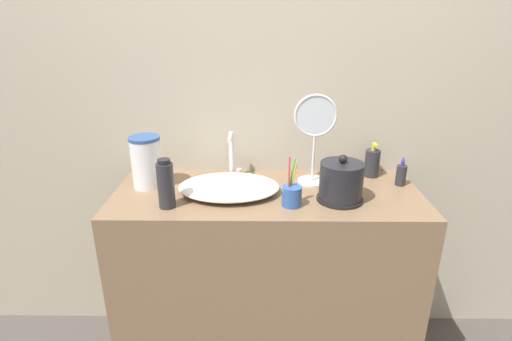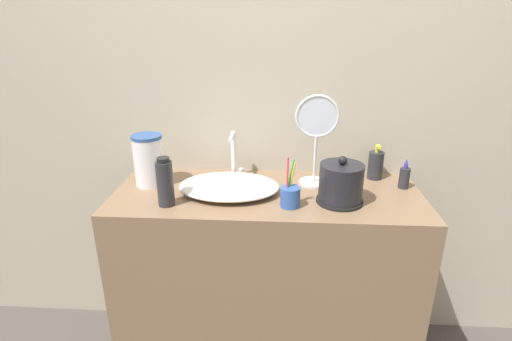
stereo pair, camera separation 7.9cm
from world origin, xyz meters
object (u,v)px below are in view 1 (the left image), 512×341
(faucet, at_px, (232,154))
(toothbrush_cup, at_px, (292,195))
(electric_kettle, at_px, (341,183))
(shampoo_bottle, at_px, (166,184))
(water_pitcher, at_px, (146,162))
(lotion_bottle, at_px, (372,163))
(vanity_mirror, at_px, (315,134))
(mouthwash_bottle, at_px, (401,174))

(faucet, relative_size, toothbrush_cup, 1.08)
(electric_kettle, relative_size, shampoo_bottle, 0.99)
(water_pitcher, bearing_deg, faucet, 15.61)
(electric_kettle, relative_size, lotion_bottle, 1.21)
(shampoo_bottle, relative_size, vanity_mirror, 0.50)
(faucet, height_order, lotion_bottle, faucet)
(faucet, distance_m, lotion_bottle, 0.66)
(shampoo_bottle, bearing_deg, water_pitcher, 122.10)
(lotion_bottle, bearing_deg, electric_kettle, -126.30)
(vanity_mirror, distance_m, water_pitcher, 0.75)
(shampoo_bottle, bearing_deg, vanity_mirror, 23.00)
(faucet, distance_m, shampoo_bottle, 0.39)
(shampoo_bottle, bearing_deg, mouthwash_bottle, 13.03)
(toothbrush_cup, height_order, lotion_bottle, toothbrush_cup)
(lotion_bottle, xyz_separation_m, shampoo_bottle, (-0.90, -0.34, 0.03))
(vanity_mirror, bearing_deg, electric_kettle, -64.34)
(faucet, relative_size, lotion_bottle, 1.34)
(vanity_mirror, bearing_deg, toothbrush_cup, -114.97)
(electric_kettle, distance_m, lotion_bottle, 0.33)
(vanity_mirror, relative_size, water_pitcher, 1.77)
(faucet, xyz_separation_m, mouthwash_bottle, (0.76, -0.08, -0.07))
(toothbrush_cup, relative_size, lotion_bottle, 1.24)
(faucet, distance_m, vanity_mirror, 0.39)
(shampoo_bottle, xyz_separation_m, mouthwash_bottle, (1.00, 0.23, -0.05))
(electric_kettle, bearing_deg, mouthwash_bottle, 28.40)
(electric_kettle, height_order, mouthwash_bottle, electric_kettle)
(faucet, height_order, electric_kettle, faucet)
(toothbrush_cup, xyz_separation_m, shampoo_bottle, (-0.50, -0.02, 0.05))
(electric_kettle, bearing_deg, faucet, 152.26)
(toothbrush_cup, bearing_deg, vanity_mirror, 65.03)
(shampoo_bottle, relative_size, water_pitcher, 0.88)
(mouthwash_bottle, bearing_deg, electric_kettle, -151.60)
(electric_kettle, distance_m, toothbrush_cup, 0.21)
(electric_kettle, height_order, lotion_bottle, electric_kettle)
(lotion_bottle, height_order, mouthwash_bottle, lotion_bottle)
(toothbrush_cup, bearing_deg, water_pitcher, 163.17)
(toothbrush_cup, bearing_deg, shampoo_bottle, -178.02)
(electric_kettle, height_order, shampoo_bottle, shampoo_bottle)
(faucet, xyz_separation_m, toothbrush_cup, (0.25, -0.29, -0.08))
(faucet, xyz_separation_m, shampoo_bottle, (-0.24, -0.31, -0.02))
(toothbrush_cup, height_order, water_pitcher, water_pitcher)
(faucet, height_order, toothbrush_cup, faucet)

